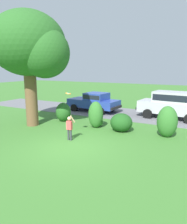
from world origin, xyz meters
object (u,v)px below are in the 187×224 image
object	(u,v)px
oak_tree_large	(32,48)
child_thrower	(70,126)
frisbee	(68,93)
parked_suv	(172,104)
parked_sedan	(94,101)

from	to	relation	value
oak_tree_large	child_thrower	world-z (taller)	oak_tree_large
frisbee	parked_suv	bearing A→B (deg)	59.91
parked_suv	child_thrower	distance (m)	8.18
oak_tree_large	child_thrower	xyz separation A→B (m)	(3.46, -1.32, -4.00)
parked_sedan	child_thrower	bearing A→B (deg)	-71.59
parked_suv	child_thrower	world-z (taller)	parked_suv
parked_suv	frisbee	size ratio (longest dim) A/B	17.16
parked_sedan	frisbee	xyz separation A→B (m)	(2.03, -6.57, 1.45)
parked_sedan	parked_suv	world-z (taller)	parked_suv
oak_tree_large	parked_suv	xyz separation A→B (m)	(7.19, 5.95, -3.64)
parked_sedan	frisbee	bearing A→B (deg)	-72.87
oak_tree_large	parked_suv	bearing A→B (deg)	39.63
parked_suv	child_thrower	xyz separation A→B (m)	(-3.73, -7.27, -0.36)
child_thrower	oak_tree_large	bearing A→B (deg)	159.08
oak_tree_large	parked_sedan	xyz separation A→B (m)	(1.15, 5.61, -3.87)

